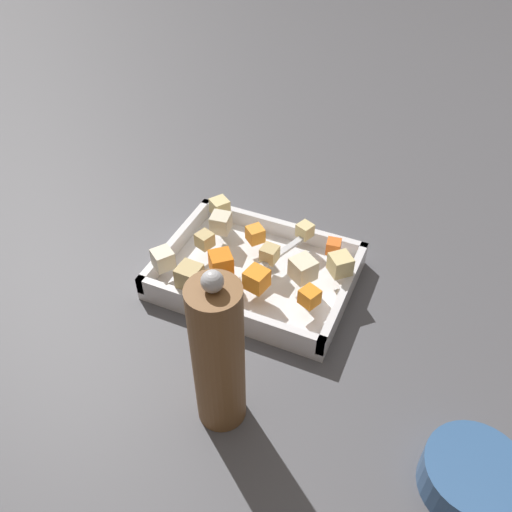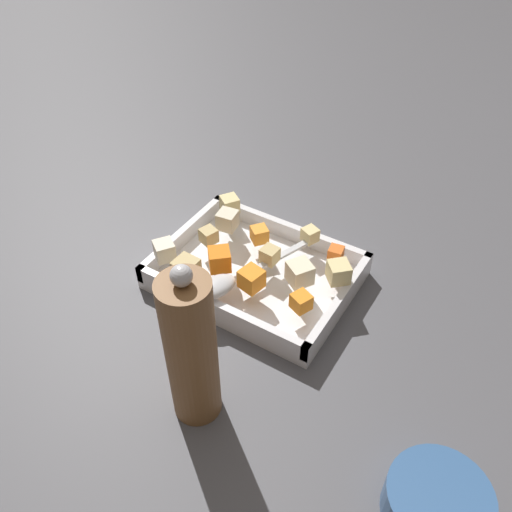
% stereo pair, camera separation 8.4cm
% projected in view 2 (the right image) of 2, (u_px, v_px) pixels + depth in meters
% --- Properties ---
extents(ground_plane, '(4.00, 4.00, 0.00)m').
position_uv_depth(ground_plane, '(260.00, 292.00, 0.85)').
color(ground_plane, '#4C4C51').
extents(baking_dish, '(0.30, 0.22, 0.04)m').
position_uv_depth(baking_dish, '(256.00, 275.00, 0.86)').
color(baking_dish, silver).
rests_on(baking_dish, ground_plane).
extents(carrot_chunk_front_center, '(0.03, 0.03, 0.02)m').
position_uv_depth(carrot_chunk_front_center, '(336.00, 254.00, 0.84)').
color(carrot_chunk_front_center, orange).
rests_on(carrot_chunk_front_center, baking_dish).
extents(carrot_chunk_corner_se, '(0.04, 0.04, 0.03)m').
position_uv_depth(carrot_chunk_corner_se, '(259.00, 234.00, 0.87)').
color(carrot_chunk_corner_se, orange).
rests_on(carrot_chunk_corner_se, baking_dish).
extents(carrot_chunk_mid_right, '(0.03, 0.03, 0.02)m').
position_uv_depth(carrot_chunk_mid_right, '(301.00, 302.00, 0.76)').
color(carrot_chunk_mid_right, orange).
rests_on(carrot_chunk_mid_right, baking_dish).
extents(carrot_chunk_near_left, '(0.04, 0.04, 0.03)m').
position_uv_depth(carrot_chunk_near_left, '(251.00, 279.00, 0.79)').
color(carrot_chunk_near_left, orange).
rests_on(carrot_chunk_near_left, baking_dish).
extents(carrot_chunk_rim_edge, '(0.05, 0.05, 0.03)m').
position_uv_depth(carrot_chunk_rim_edge, '(220.00, 259.00, 0.82)').
color(carrot_chunk_rim_edge, orange).
rests_on(carrot_chunk_rim_edge, baking_dish).
extents(potato_chunk_back_center, '(0.04, 0.04, 0.03)m').
position_uv_depth(potato_chunk_back_center, '(230.00, 204.00, 0.93)').
color(potato_chunk_back_center, '#E0CC89').
rests_on(potato_chunk_back_center, baking_dish).
extents(potato_chunk_far_left, '(0.03, 0.03, 0.03)m').
position_uv_depth(potato_chunk_far_left, '(269.00, 255.00, 0.83)').
color(potato_chunk_far_left, tan).
rests_on(potato_chunk_far_left, baking_dish).
extents(potato_chunk_corner_sw, '(0.04, 0.04, 0.03)m').
position_uv_depth(potato_chunk_corner_sw, '(339.00, 272.00, 0.80)').
color(potato_chunk_corner_sw, '#E0CC89').
rests_on(potato_chunk_corner_sw, baking_dish).
extents(potato_chunk_near_spoon, '(0.05, 0.05, 0.03)m').
position_uv_depth(potato_chunk_near_spoon, '(300.00, 273.00, 0.80)').
color(potato_chunk_near_spoon, beige).
rests_on(potato_chunk_near_spoon, baking_dish).
extents(potato_chunk_heap_side, '(0.03, 0.03, 0.02)m').
position_uv_depth(potato_chunk_heap_side, '(209.00, 236.00, 0.87)').
color(potato_chunk_heap_side, tan).
rests_on(potato_chunk_heap_side, baking_dish).
extents(potato_chunk_corner_ne, '(0.03, 0.03, 0.02)m').
position_uv_depth(potato_chunk_corner_ne, '(310.00, 235.00, 0.87)').
color(potato_chunk_corner_ne, '#E0CC89').
rests_on(potato_chunk_corner_ne, baking_dish).
extents(potato_chunk_mid_left, '(0.03, 0.03, 0.03)m').
position_uv_depth(potato_chunk_mid_left, '(186.00, 269.00, 0.80)').
color(potato_chunk_mid_left, tan).
rests_on(potato_chunk_mid_left, baking_dish).
extents(parsnip_chunk_near_right, '(0.03, 0.03, 0.03)m').
position_uv_depth(parsnip_chunk_near_right, '(227.00, 220.00, 0.89)').
color(parsnip_chunk_near_right, beige).
rests_on(parsnip_chunk_near_right, baking_dish).
extents(parsnip_chunk_far_right, '(0.04, 0.04, 0.03)m').
position_uv_depth(parsnip_chunk_far_right, '(164.00, 250.00, 0.84)').
color(parsnip_chunk_far_right, silver).
rests_on(parsnip_chunk_far_right, baking_dish).
extents(serving_spoon, '(0.10, 0.21, 0.02)m').
position_uv_depth(serving_spoon, '(224.00, 283.00, 0.79)').
color(serving_spoon, silver).
rests_on(serving_spoon, baking_dish).
extents(pepper_mill, '(0.06, 0.06, 0.25)m').
position_uv_depth(pepper_mill, '(191.00, 351.00, 0.62)').
color(pepper_mill, brown).
rests_on(pepper_mill, ground_plane).
extents(small_prep_bowl, '(0.12, 0.12, 0.05)m').
position_uv_depth(small_prep_bowl, '(437.00, 504.00, 0.58)').
color(small_prep_bowl, '#33598C').
rests_on(small_prep_bowl, ground_plane).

